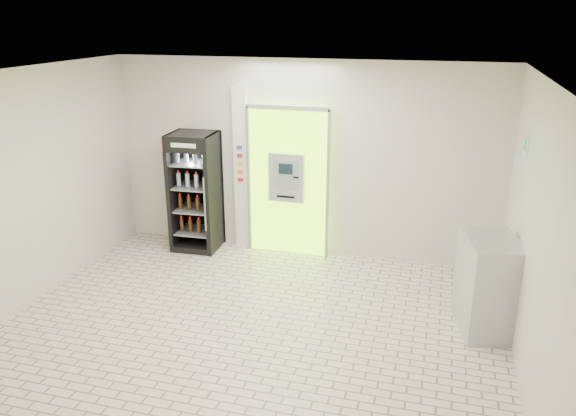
% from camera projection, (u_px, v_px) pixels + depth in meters
% --- Properties ---
extents(ground, '(6.00, 6.00, 0.00)m').
position_uv_depth(ground, '(251.00, 329.00, 6.78)').
color(ground, beige).
rests_on(ground, ground).
extents(room_shell, '(6.00, 6.00, 6.00)m').
position_uv_depth(room_shell, '(247.00, 183.00, 6.17)').
color(room_shell, beige).
rests_on(room_shell, ground).
extents(atm_assembly, '(1.30, 0.24, 2.33)m').
position_uv_depth(atm_assembly, '(288.00, 181.00, 8.64)').
color(atm_assembly, '#8FE711').
rests_on(atm_assembly, ground).
extents(pillar, '(0.22, 0.11, 2.60)m').
position_uv_depth(pillar, '(241.00, 168.00, 8.83)').
color(pillar, silver).
rests_on(pillar, ground).
extents(beverage_cooler, '(0.73, 0.69, 1.88)m').
position_uv_depth(beverage_cooler, '(196.00, 194.00, 8.89)').
color(beverage_cooler, black).
rests_on(beverage_cooler, ground).
extents(steel_cabinet, '(0.77, 0.98, 1.16)m').
position_uv_depth(steel_cabinet, '(488.00, 285.00, 6.62)').
color(steel_cabinet, '#AAADB2').
rests_on(steel_cabinet, ground).
extents(exit_sign, '(0.02, 0.22, 0.26)m').
position_uv_depth(exit_sign, '(526.00, 147.00, 6.60)').
color(exit_sign, white).
rests_on(exit_sign, room_shell).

